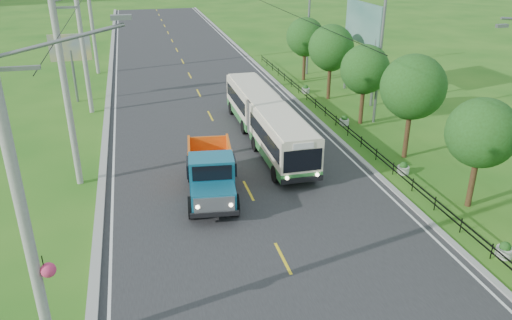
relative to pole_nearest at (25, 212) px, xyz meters
name	(u,v)px	position (x,y,z in m)	size (l,w,h in m)	color
ground	(283,258)	(8.24, 3.00, -4.94)	(240.00, 240.00, 0.00)	#226117
road	(206,108)	(8.24, 23.00, -4.93)	(14.00, 120.00, 0.02)	#28282B
curb_left	(107,114)	(1.04, 23.00, -4.86)	(0.40, 120.00, 0.15)	#9E9E99
curb_right	(296,100)	(15.39, 23.00, -4.89)	(0.30, 120.00, 0.10)	#9E9E99
edge_line_left	(115,114)	(1.59, 23.00, -4.91)	(0.12, 120.00, 0.00)	silver
edge_line_right	(290,101)	(14.89, 23.00, -4.91)	(0.12, 120.00, 0.00)	silver
centre_dash	(283,258)	(8.24, 3.00, -4.91)	(0.12, 2.20, 0.00)	yellow
railing_right	(336,121)	(16.24, 17.00, -4.64)	(0.04, 40.00, 0.60)	black
pole_nearest	(25,212)	(0.00, 0.00, 0.00)	(3.51, 0.44, 10.00)	gray
pole_near	(66,88)	(-0.02, 12.00, 0.16)	(3.51, 0.32, 10.00)	gray
pole_mid	(83,42)	(-0.02, 24.00, 0.16)	(3.51, 0.32, 10.00)	gray
pole_far	(92,18)	(-0.02, 36.00, 0.16)	(3.51, 0.32, 10.00)	gray
tree_second	(480,136)	(18.10, 5.14, -1.42)	(3.18, 3.26, 5.30)	#382314
tree_third	(412,90)	(18.10, 11.14, -0.95)	(3.60, 3.62, 6.00)	#382314
tree_fourth	(365,72)	(18.10, 17.14, -1.35)	(3.24, 3.31, 5.40)	#382314
tree_fifth	(331,50)	(18.10, 23.14, -1.08)	(3.48, 3.52, 5.80)	#382314
tree_back	(305,39)	(18.10, 29.14, -1.28)	(3.30, 3.36, 5.50)	#382314
streetlight_mid	(378,51)	(18.88, 17.00, -0.03)	(3.02, 0.20, 9.07)	slate
streetlight_far	(307,21)	(18.88, 31.00, -0.03)	(3.02, 0.20, 9.07)	slate
planter_front	(504,250)	(16.84, 1.00, -4.65)	(0.64, 0.64, 0.67)	silver
planter_near	(403,168)	(16.84, 9.00, -4.65)	(0.64, 0.64, 0.67)	silver
planter_mid	(344,121)	(16.84, 17.00, -4.65)	(0.64, 0.64, 0.67)	silver
planter_far	(306,89)	(16.84, 25.00, -4.65)	(0.64, 0.64, 0.67)	silver
billboard_left	(71,52)	(-1.26, 27.00, -1.07)	(3.00, 0.20, 5.20)	slate
billboard_right	(363,29)	(20.54, 23.00, 0.41)	(0.24, 6.00, 7.30)	slate
bus	(266,118)	(10.83, 15.24, -3.34)	(2.33, 13.76, 2.65)	#307837
dump_truck	(211,170)	(6.37, 8.93, -3.55)	(2.85, 6.03, 2.45)	#14607D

